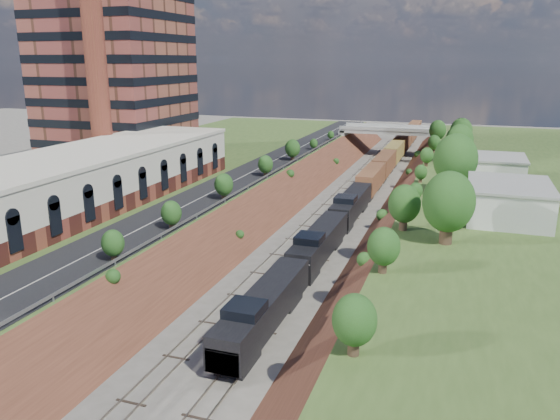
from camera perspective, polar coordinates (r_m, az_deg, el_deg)
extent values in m
cube|color=#3E5924|center=(93.85, -14.70, 2.12)|extent=(44.00, 180.00, 5.00)
cube|color=brown|center=(84.58, -2.02, -0.57)|extent=(10.00, 180.00, 10.00)
cube|color=brown|center=(79.73, 12.94, -1.96)|extent=(10.00, 180.00, 10.00)
cube|color=gray|center=(82.04, 3.47, -1.03)|extent=(1.58, 180.00, 0.18)
cube|color=gray|center=(80.89, 7.03, -1.36)|extent=(1.58, 180.00, 0.18)
cube|color=black|center=(85.01, -4.89, 2.98)|extent=(8.00, 180.00, 0.10)
cube|color=#99999E|center=(83.36, -2.31, 3.13)|extent=(0.06, 171.00, 0.30)
cube|color=brown|center=(73.00, -21.02, 0.76)|extent=(14.00, 62.00, 2.20)
cube|color=beige|center=(72.30, -21.26, 3.25)|extent=(14.00, 62.00, 4.30)
cube|color=beige|center=(71.88, -21.45, 5.12)|extent=(14.30, 62.30, 0.50)
cube|color=brown|center=(107.71, -17.10, 16.76)|extent=(22.00, 22.00, 44.00)
cylinder|color=brown|center=(90.02, -18.80, 15.73)|extent=(3.20, 3.20, 40.00)
cube|color=gray|center=(142.50, 6.75, 7.18)|extent=(1.50, 8.00, 6.20)
cube|color=gray|center=(139.55, 16.07, 6.51)|extent=(1.50, 8.00, 6.20)
cube|color=gray|center=(140.15, 11.43, 8.12)|extent=(24.00, 8.00, 1.00)
cube|color=gray|center=(136.12, 11.21, 8.26)|extent=(24.00, 0.30, 0.80)
cube|color=gray|center=(144.00, 11.66, 8.62)|extent=(24.00, 0.30, 0.80)
cube|color=silver|center=(70.06, 22.74, 0.76)|extent=(9.00, 12.00, 4.00)
cube|color=silver|center=(91.55, 21.67, 3.96)|extent=(8.00, 10.00, 3.60)
cylinder|color=#473323|center=(58.45, 16.97, -2.15)|extent=(1.30, 1.30, 2.62)
ellipsoid|color=#29501C|center=(57.62, 17.21, 0.84)|extent=(5.25, 5.25, 6.30)
cylinder|color=#473323|center=(49.97, -19.61, -6.23)|extent=(0.66, 0.66, 1.22)
ellipsoid|color=#29501C|center=(49.47, -19.77, -4.65)|extent=(2.45, 2.45, 2.94)
cube|color=black|center=(44.70, -4.38, -15.35)|extent=(2.40, 4.00, 0.90)
cube|color=black|center=(48.64, -1.66, -10.11)|extent=(2.97, 17.80, 2.85)
cube|color=black|center=(42.84, -5.24, -14.75)|extent=(2.73, 3.00, 1.80)
cube|color=silver|center=(42.34, -5.27, -13.58)|extent=(2.73, 3.00, 0.15)
cube|color=black|center=(44.19, -3.71, -10.35)|extent=(2.91, 3.10, 0.90)
cube|color=black|center=(65.30, 4.13, -3.34)|extent=(2.97, 17.80, 2.85)
cube|color=black|center=(82.88, 7.47, 0.64)|extent=(2.97, 17.80, 2.85)
cube|color=brown|center=(138.50, 12.32, 6.52)|extent=(2.97, 95.02, 3.56)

